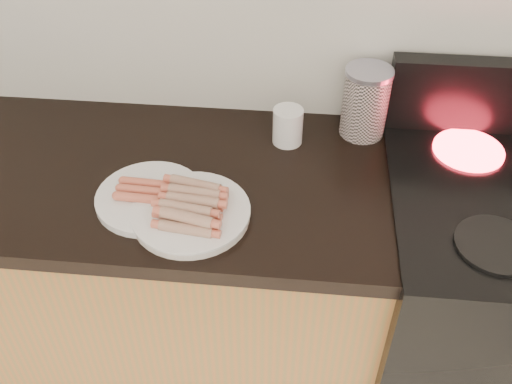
# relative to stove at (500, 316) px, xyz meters

# --- Properties ---
(cabinet_base) EXTENTS (2.20, 0.59, 0.86)m
(cabinet_base) POSITION_rel_stove_xyz_m (-1.48, 0.01, -0.03)
(cabinet_base) COLOR #A5632E
(cabinet_base) RESTS_ON floor
(stove) EXTENTS (0.76, 0.65, 0.91)m
(stove) POSITION_rel_stove_xyz_m (0.00, 0.00, 0.00)
(stove) COLOR black
(stove) RESTS_ON floor
(burner_near_left) EXTENTS (0.18, 0.18, 0.01)m
(burner_near_left) POSITION_rel_stove_xyz_m (-0.17, -0.17, 0.46)
(burner_near_left) COLOR black
(burner_near_left) RESTS_ON stove
(burner_far_left) EXTENTS (0.18, 0.18, 0.01)m
(burner_far_left) POSITION_rel_stove_xyz_m (-0.17, 0.17, 0.46)
(burner_far_left) COLOR #FF1E2D
(burner_far_left) RESTS_ON stove
(main_plate) EXTENTS (0.33, 0.33, 0.02)m
(main_plate) POSITION_rel_stove_xyz_m (-0.84, -0.13, 0.45)
(main_plate) COLOR white
(main_plate) RESTS_ON counter_slab
(side_plate) EXTENTS (0.34, 0.34, 0.02)m
(side_plate) POSITION_rel_stove_xyz_m (-0.95, -0.09, 0.45)
(side_plate) COLOR white
(side_plate) RESTS_ON counter_slab
(hotdog_pile) EXTENTS (0.12, 0.18, 0.05)m
(hotdog_pile) POSITION_rel_stove_xyz_m (-0.84, -0.13, 0.48)
(hotdog_pile) COLOR #9A423C
(hotdog_pile) RESTS_ON main_plate
(plain_sausages) EXTENTS (0.14, 0.08, 0.02)m
(plain_sausages) POSITION_rel_stove_xyz_m (-0.95, -0.09, 0.47)
(plain_sausages) COLOR #B3692F
(plain_sausages) RESTS_ON side_plate
(canister) EXTENTS (0.12, 0.12, 0.19)m
(canister) POSITION_rel_stove_xyz_m (-0.44, 0.24, 0.54)
(canister) COLOR silver
(canister) RESTS_ON counter_slab
(mug) EXTENTS (0.09, 0.09, 0.10)m
(mug) POSITION_rel_stove_xyz_m (-0.64, 0.18, 0.49)
(mug) COLOR white
(mug) RESTS_ON counter_slab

